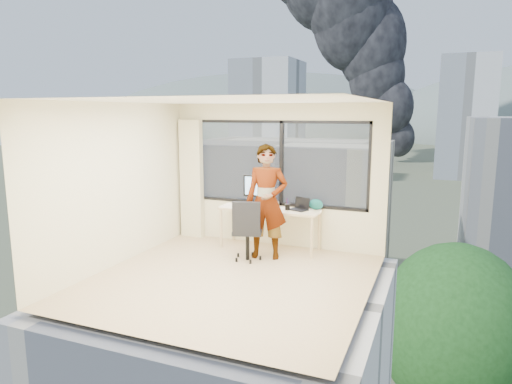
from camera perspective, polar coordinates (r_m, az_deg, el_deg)
The scene contains 24 objects.
floor at distance 6.90m, azimuth -3.18°, elevation -10.81°, with size 4.00×4.00×0.01m, color #CCB984.
ceiling at distance 6.45m, azimuth -3.41°, elevation 11.32°, with size 4.00×4.00×0.01m, color white.
wall_front at distance 4.86m, azimuth -13.44°, elevation -3.96°, with size 4.00×0.01×2.60m, color beige.
wall_left at distance 7.61m, azimuth -17.02°, elevation 0.88°, with size 0.01×4.00×2.60m, color beige.
wall_right at distance 5.99m, azimuth 14.29°, elevation -1.38°, with size 0.01×4.00×2.60m, color beige.
window_wall at distance 8.34m, azimuth 2.91°, elevation 3.63°, with size 3.30×0.16×1.55m, color black, non-canonical shape.
curtain at distance 9.01m, azimuth -8.06°, elevation 1.62°, with size 0.45×0.14×2.30m, color #F5EDC0.
desk at distance 8.25m, azimuth 1.73°, elevation -4.57°, with size 1.80×0.60×0.75m, color #CFB58A.
chair at distance 7.59m, azimuth -1.07°, elevation -4.67°, with size 0.54×0.54×1.05m, color black, non-canonical shape.
person at distance 7.62m, azimuth 1.34°, elevation -1.23°, with size 0.70×0.46×1.93m, color #2D2D33.
monitor at distance 8.26m, azimuth 0.31°, elevation 0.17°, with size 0.58×0.12×0.58m, color black, non-canonical shape.
game_console at distance 8.39m, azimuth 1.71°, elevation -1.43°, with size 0.29×0.25×0.07m, color white.
laptop at distance 8.00m, azimuth 5.34°, elevation -1.58°, with size 0.31×0.33×0.20m, color black, non-canonical shape.
cellphone at distance 8.15m, azimuth -0.55°, elevation -1.99°, with size 0.10×0.05×0.01m, color black.
pen_cup at distance 8.01m, azimuth 3.95°, elevation -1.88°, with size 0.09×0.09×0.11m, color black.
handbag at distance 8.07m, azimuth 7.52°, elevation -1.55°, with size 0.25×0.13×0.19m, color #0B4647.
exterior_ground at distance 126.93m, azimuth 20.64°, elevation 1.92°, with size 400.00×400.00×0.04m, color #515B3D.
near_bldg_a at distance 38.87m, azimuth 3.78°, elevation -4.08°, with size 16.00×12.00×14.00m, color beige.
far_tower_a at distance 107.69m, azimuth 1.55°, elevation 8.70°, with size 14.00×14.00×28.00m, color silver.
far_tower_b at distance 125.94m, azimuth 24.73°, elevation 8.45°, with size 13.00×13.00×30.00m, color silver.
far_tower_d at distance 168.08m, azimuth 0.13°, elevation 8.15°, with size 16.00×14.00×22.00m, color silver.
hill_a at distance 348.58m, azimuth 1.43°, elevation 7.30°, with size 288.00×216.00×90.00m, color slate.
tree_a at distance 35.80m, azimuth -11.37°, elevation -10.55°, with size 7.00×7.00×8.00m, color #1D4918, non-canonical shape.
tree_b at distance 26.68m, azimuth 23.37°, elevation -17.47°, with size 7.60×7.60×9.00m, color #1D4918, non-canonical shape.
Camera 1 is at (2.77, -5.83, 2.45)m, focal length 31.95 mm.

